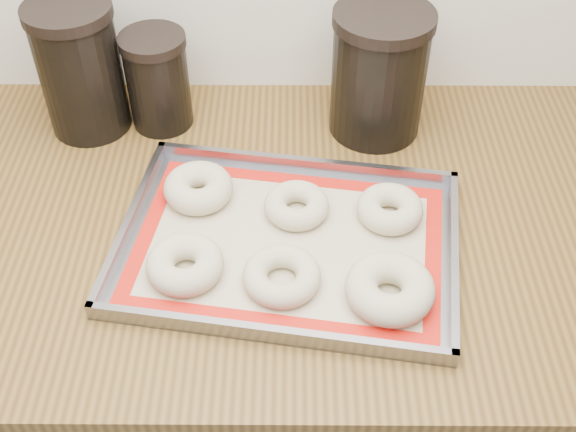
{
  "coord_description": "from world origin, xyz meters",
  "views": [
    {
      "loc": [
        0.08,
        0.93,
        1.63
      ],
      "look_at": [
        0.08,
        1.61,
        0.96
      ],
      "focal_mm": 45.0,
      "sensor_mm": 36.0,
      "label": 1
    }
  ],
  "objects_px": {
    "bagel_back_left": "(198,188)",
    "canister_left": "(80,68)",
    "bagel_front_mid": "(282,276)",
    "bagel_back_mid": "(297,205)",
    "bagel_front_right": "(390,289)",
    "bagel_front_left": "(185,264)",
    "canister_right": "(379,73)",
    "bagel_back_right": "(390,209)",
    "canister_mid": "(158,80)",
    "baking_tray": "(288,243)"
  },
  "relations": [
    {
      "from": "baking_tray",
      "to": "bagel_front_mid",
      "type": "xyz_separation_m",
      "value": [
        -0.01,
        -0.07,
        0.01
      ]
    },
    {
      "from": "bagel_front_left",
      "to": "canister_left",
      "type": "bearing_deg",
      "value": 119.9
    },
    {
      "from": "canister_left",
      "to": "bagel_back_right",
      "type": "bearing_deg",
      "value": -25.44
    },
    {
      "from": "bagel_back_right",
      "to": "bagel_back_mid",
      "type": "bearing_deg",
      "value": 176.69
    },
    {
      "from": "bagel_front_left",
      "to": "bagel_back_left",
      "type": "height_order",
      "value": "bagel_back_left"
    },
    {
      "from": "baking_tray",
      "to": "bagel_front_mid",
      "type": "height_order",
      "value": "bagel_front_mid"
    },
    {
      "from": "baking_tray",
      "to": "canister_right",
      "type": "relative_size",
      "value": 2.43
    },
    {
      "from": "baking_tray",
      "to": "canister_mid",
      "type": "relative_size",
      "value": 3.15
    },
    {
      "from": "bagel_front_left",
      "to": "bagel_front_mid",
      "type": "distance_m",
      "value": 0.13
    },
    {
      "from": "bagel_back_mid",
      "to": "bagel_back_right",
      "type": "xyz_separation_m",
      "value": [
        0.13,
        -0.01,
        0.0
      ]
    },
    {
      "from": "bagel_front_mid",
      "to": "canister_mid",
      "type": "height_order",
      "value": "canister_mid"
    },
    {
      "from": "bagel_front_right",
      "to": "bagel_back_mid",
      "type": "bearing_deg",
      "value": 126.81
    },
    {
      "from": "baking_tray",
      "to": "canister_mid",
      "type": "bearing_deg",
      "value": 126.22
    },
    {
      "from": "bagel_front_right",
      "to": "canister_mid",
      "type": "xyz_separation_m",
      "value": [
        -0.34,
        0.38,
        0.06
      ]
    },
    {
      "from": "bagel_front_right",
      "to": "canister_right",
      "type": "bearing_deg",
      "value": 88.36
    },
    {
      "from": "canister_left",
      "to": "canister_mid",
      "type": "bearing_deg",
      "value": 3.95
    },
    {
      "from": "bagel_front_mid",
      "to": "bagel_back_right",
      "type": "distance_m",
      "value": 0.2
    },
    {
      "from": "bagel_front_right",
      "to": "canister_mid",
      "type": "height_order",
      "value": "canister_mid"
    },
    {
      "from": "bagel_back_left",
      "to": "bagel_front_right",
      "type": "bearing_deg",
      "value": -36.07
    },
    {
      "from": "bagel_front_left",
      "to": "bagel_front_right",
      "type": "xyz_separation_m",
      "value": [
        0.26,
        -0.04,
        0.0
      ]
    },
    {
      "from": "canister_left",
      "to": "bagel_back_mid",
      "type": "bearing_deg",
      "value": -32.61
    },
    {
      "from": "baking_tray",
      "to": "canister_mid",
      "type": "xyz_separation_m",
      "value": [
        -0.21,
        0.29,
        0.07
      ]
    },
    {
      "from": "bagel_back_right",
      "to": "bagel_front_mid",
      "type": "bearing_deg",
      "value": -140.6
    },
    {
      "from": "bagel_back_mid",
      "to": "canister_mid",
      "type": "xyz_separation_m",
      "value": [
        -0.22,
        0.22,
        0.06
      ]
    },
    {
      "from": "baking_tray",
      "to": "bagel_back_right",
      "type": "height_order",
      "value": "bagel_back_right"
    },
    {
      "from": "bagel_back_left",
      "to": "baking_tray",
      "type": "bearing_deg",
      "value": -35.67
    },
    {
      "from": "bagel_front_mid",
      "to": "bagel_back_mid",
      "type": "relative_size",
      "value": 1.1
    },
    {
      "from": "bagel_front_left",
      "to": "bagel_back_mid",
      "type": "height_order",
      "value": "bagel_front_left"
    },
    {
      "from": "bagel_back_right",
      "to": "canister_left",
      "type": "relative_size",
      "value": 0.44
    },
    {
      "from": "bagel_front_mid",
      "to": "canister_right",
      "type": "bearing_deg",
      "value": 66.72
    },
    {
      "from": "canister_left",
      "to": "bagel_front_left",
      "type": "bearing_deg",
      "value": -60.1
    },
    {
      "from": "bagel_back_mid",
      "to": "canister_right",
      "type": "xyz_separation_m",
      "value": [
        0.13,
        0.21,
        0.08
      ]
    },
    {
      "from": "bagel_back_right",
      "to": "canister_mid",
      "type": "xyz_separation_m",
      "value": [
        -0.35,
        0.23,
        0.06
      ]
    },
    {
      "from": "bagel_front_right",
      "to": "canister_right",
      "type": "distance_m",
      "value": 0.38
    },
    {
      "from": "bagel_front_mid",
      "to": "canister_left",
      "type": "xyz_separation_m",
      "value": [
        -0.32,
        0.35,
        0.09
      ]
    },
    {
      "from": "bagel_back_right",
      "to": "canister_mid",
      "type": "bearing_deg",
      "value": 146.75
    },
    {
      "from": "bagel_front_right",
      "to": "bagel_back_right",
      "type": "bearing_deg",
      "value": 84.35
    },
    {
      "from": "bagel_front_mid",
      "to": "bagel_front_right",
      "type": "xyz_separation_m",
      "value": [
        0.14,
        -0.02,
        0.0
      ]
    },
    {
      "from": "bagel_back_left",
      "to": "bagel_back_right",
      "type": "bearing_deg",
      "value": -8.35
    },
    {
      "from": "bagel_front_left",
      "to": "bagel_back_mid",
      "type": "relative_size",
      "value": 1.11
    },
    {
      "from": "bagel_back_left",
      "to": "canister_left",
      "type": "bearing_deg",
      "value": 136.7
    },
    {
      "from": "baking_tray",
      "to": "bagel_front_right",
      "type": "bearing_deg",
      "value": -36.48
    },
    {
      "from": "baking_tray",
      "to": "bagel_front_right",
      "type": "distance_m",
      "value": 0.16
    },
    {
      "from": "baking_tray",
      "to": "canister_right",
      "type": "distance_m",
      "value": 0.32
    },
    {
      "from": "baking_tray",
      "to": "canister_mid",
      "type": "distance_m",
      "value": 0.36
    },
    {
      "from": "bagel_back_mid",
      "to": "canister_left",
      "type": "bearing_deg",
      "value": 147.39
    },
    {
      "from": "bagel_front_left",
      "to": "bagel_back_left",
      "type": "xyz_separation_m",
      "value": [
        0.0,
        0.15,
        0.0
      ]
    },
    {
      "from": "baking_tray",
      "to": "bagel_back_mid",
      "type": "relative_size",
      "value": 5.43
    },
    {
      "from": "canister_left",
      "to": "canister_mid",
      "type": "distance_m",
      "value": 0.12
    },
    {
      "from": "baking_tray",
      "to": "bagel_front_right",
      "type": "xyz_separation_m",
      "value": [
        0.13,
        -0.1,
        0.02
      ]
    }
  ]
}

